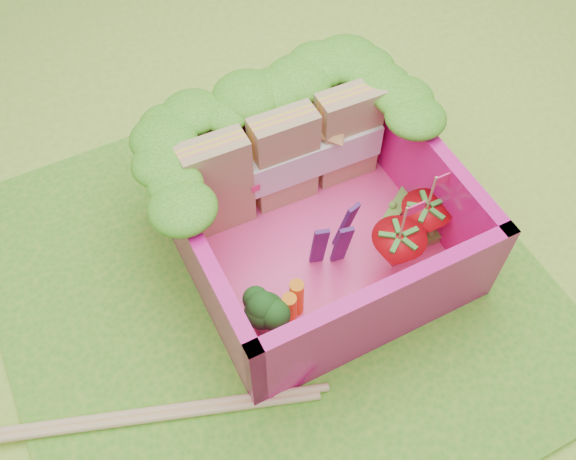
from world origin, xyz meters
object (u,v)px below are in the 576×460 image
(strawberry_right, at_px, (423,222))
(chopsticks, at_px, (88,423))
(strawberry_left, at_px, (396,252))
(sandwich_stack, at_px, (285,159))
(broccoli, at_px, (266,309))
(bento_box, at_px, (315,216))

(strawberry_right, height_order, chopsticks, strawberry_right)
(strawberry_left, bearing_deg, sandwich_stack, 112.33)
(sandwich_stack, relative_size, broccoli, 3.15)
(bento_box, height_order, strawberry_right, bento_box)
(bento_box, relative_size, chopsticks, 0.63)
(strawberry_left, height_order, chopsticks, strawberry_left)
(chopsticks, bearing_deg, sandwich_stack, 28.37)
(sandwich_stack, height_order, strawberry_right, sandwich_stack)
(bento_box, distance_m, strawberry_left, 0.43)
(chopsticks, bearing_deg, broccoli, 3.51)
(sandwich_stack, distance_m, strawberry_right, 0.77)
(bento_box, xyz_separation_m, strawberry_right, (0.50, -0.23, -0.09))
(strawberry_right, bearing_deg, sandwich_stack, 130.91)
(strawberry_left, relative_size, strawberry_right, 1.03)
(sandwich_stack, distance_m, broccoli, 0.81)
(broccoli, distance_m, strawberry_right, 0.94)
(sandwich_stack, xyz_separation_m, broccoli, (-0.44, -0.67, -0.12))
(bento_box, xyz_separation_m, sandwich_stack, (0.01, 0.34, 0.06))
(strawberry_left, bearing_deg, bento_box, 131.02)
(bento_box, relative_size, strawberry_right, 2.64)
(bento_box, height_order, broccoli, bento_box)
(bento_box, distance_m, strawberry_right, 0.56)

